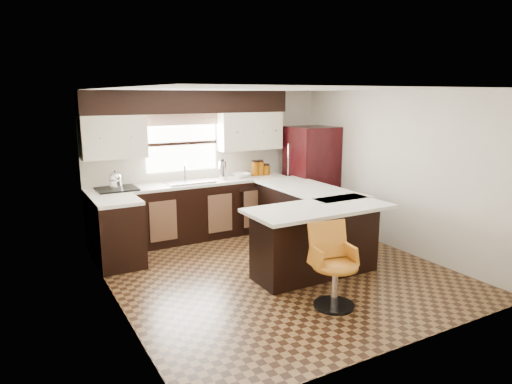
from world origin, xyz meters
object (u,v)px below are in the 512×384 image
peninsula_return (315,242)px  refrigerator (311,177)px  peninsula_long (305,219)px  bar_chair (335,267)px

peninsula_return → refrigerator: size_ratio=0.92×
peninsula_long → peninsula_return: same height
refrigerator → bar_chair: size_ratio=1.89×
peninsula_return → refrigerator: 2.39m
bar_chair → peninsula_long: bearing=73.6°
peninsula_return → bar_chair: bar_chair is taller
bar_chair → peninsula_return: bearing=76.3°
peninsula_long → refrigerator: (0.80, 0.97, 0.44)m
peninsula_return → refrigerator: bearing=55.7°
peninsula_long → bar_chair: 2.05m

